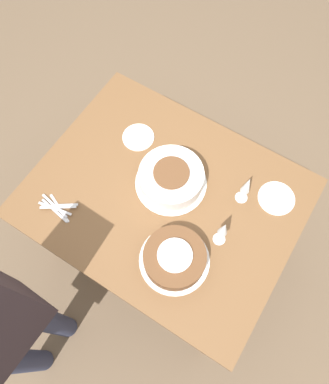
{
  "coord_description": "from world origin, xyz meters",
  "views": [
    {
      "loc": [
        0.37,
        -0.59,
        2.41
      ],
      "look_at": [
        0.0,
        0.0,
        0.82
      ],
      "focal_mm": 35.0,
      "sensor_mm": 36.0,
      "label": 1
    }
  ],
  "objects_px": {
    "wine_glass_near": "(223,230)",
    "cake_center_white": "(171,178)",
    "wine_glass_far": "(247,186)",
    "cake_front_chocolate": "(175,258)"
  },
  "relations": [
    {
      "from": "cake_center_white",
      "to": "cake_front_chocolate",
      "type": "xyz_separation_m",
      "value": [
        0.21,
        -0.31,
        -0.01
      ]
    },
    {
      "from": "wine_glass_near",
      "to": "wine_glass_far",
      "type": "distance_m",
      "value": 0.24
    },
    {
      "from": "wine_glass_near",
      "to": "cake_front_chocolate",
      "type": "bearing_deg",
      "value": -122.48
    },
    {
      "from": "cake_center_white",
      "to": "cake_front_chocolate",
      "type": "relative_size",
      "value": 1.1
    },
    {
      "from": "wine_glass_near",
      "to": "cake_center_white",
      "type": "bearing_deg",
      "value": 159.49
    },
    {
      "from": "wine_glass_near",
      "to": "wine_glass_far",
      "type": "height_order",
      "value": "wine_glass_near"
    },
    {
      "from": "cake_center_white",
      "to": "wine_glass_near",
      "type": "relative_size",
      "value": 1.66
    },
    {
      "from": "cake_center_white",
      "to": "wine_glass_far",
      "type": "bearing_deg",
      "value": 19.0
    },
    {
      "from": "wine_glass_near",
      "to": "wine_glass_far",
      "type": "bearing_deg",
      "value": 92.26
    },
    {
      "from": "cake_front_chocolate",
      "to": "wine_glass_far",
      "type": "xyz_separation_m",
      "value": [
        0.11,
        0.42,
        0.09
      ]
    }
  ]
}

